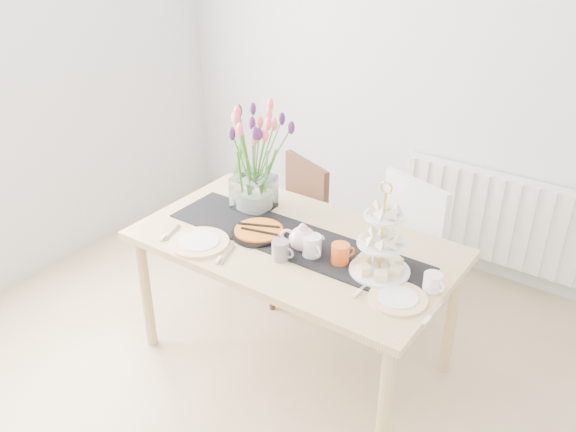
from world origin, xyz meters
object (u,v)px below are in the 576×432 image
Objects in this scene: chair_brown at (292,217)px; teapot at (302,239)px; plate_left at (199,242)px; cake_stand at (381,251)px; mug_white at (312,246)px; tulip_vase at (252,143)px; chair_white at (397,245)px; mug_grey at (280,250)px; mug_orange at (340,254)px; plate_right at (398,299)px; cream_jug at (433,282)px; radiator at (491,217)px; tart_tin at (259,232)px; dining_table at (295,254)px.

chair_brown is 0.88m from teapot.
chair_brown is at bearing 93.25° from plate_left.
mug_white is (-0.33, -0.06, -0.06)m from cake_stand.
tulip_vase is at bearing 140.07° from teapot.
chair_white reaches higher than mug_grey.
mug_orange is 0.40× the size of plate_right.
mug_grey is (0.42, -0.34, -0.34)m from tulip_vase.
cake_stand reaches higher than cream_jug.
mug_orange reaches higher than plate_left.
plate_left is (-0.67, -0.25, -0.04)m from mug_orange.
chair_brown is at bearing -141.43° from radiator.
mug_grey is at bearing -36.75° from chair_brown.
chair_brown is 3.99× the size of teapot.
radiator is 10.96× the size of mug_white.
tart_tin is (0.20, -0.22, -0.37)m from tulip_vase.
plate_left is (-0.67, -0.91, 0.24)m from chair_white.
radiator and dining_table have the same top height.
cream_jug reaches higher than plate_left.
teapot reaches higher than radiator.
radiator is at bearing 68.27° from mug_grey.
mug_grey is at bearing -109.06° from radiator.
cream_jug reaches higher than dining_table.
cake_stand reaches higher than chair_white.
mug_grey reaches higher than plate_right.
radiator is 1.41× the size of chair_brown.
tulip_vase is at bearing 138.33° from mug_grey.
dining_table is 0.32m from mug_orange.
dining_table is 0.67m from plate_right.
tart_tin reaches higher than dining_table.
cake_stand is at bearing 18.01° from mug_grey.
mug_orange is at bearing 24.70° from mug_grey.
mug_grey is at bearing -89.99° from chair_white.
mug_orange is at bearing 163.40° from plate_right.
plate_left is at bearing -88.72° from tulip_vase.
teapot is at bearing -29.62° from chair_brown.
chair_white is 1.28× the size of tulip_vase.
chair_brown is 1.01m from mug_orange.
dining_table is 0.75m from chair_brown.
plate_left is at bearing 143.81° from mug_orange.
chair_white is at bearing 33.37° from mug_orange.
teapot is 2.06× the size of mug_orange.
tulip_vase is at bearing 105.98° from mug_orange.
plate_right is (1.02, 0.14, -0.00)m from plate_left.
mug_white is (0.33, -0.01, 0.04)m from tart_tin.
cake_stand is at bearing -55.26° from chair_white.
mug_orange is (0.25, 0.13, 0.00)m from mug_grey.
radiator is 4.01× the size of plate_left.
teapot reaches higher than tart_tin.
tart_tin is at bearing -163.52° from dining_table.
cream_jug is at bearing -8.47° from tulip_vase.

